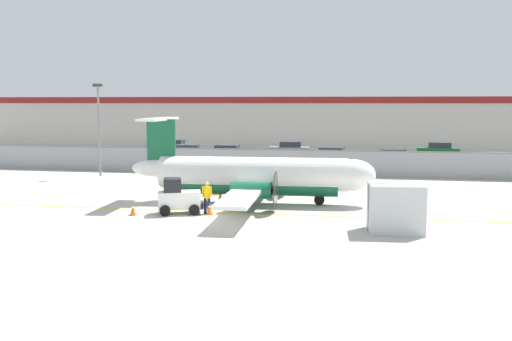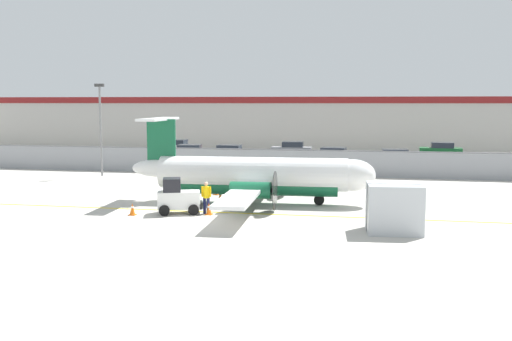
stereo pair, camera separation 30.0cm
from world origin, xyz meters
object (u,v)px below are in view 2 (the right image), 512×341
object	(u,v)px
apron_light_pole	(100,122)
parked_car_3	(292,149)
baggage_tug	(178,197)
cargo_container	(394,208)
parked_car_0	(177,147)
ground_crew_worker	(206,196)
parked_car_2	(230,153)
parked_car_6	(441,150)
traffic_cone_far_right	(220,196)
parked_car_5	(393,158)
traffic_cone_near_right	(216,190)
parked_car_4	(332,156)
commuter_airplane	(257,176)
traffic_cone_far_left	(209,209)
parked_car_1	(191,153)
traffic_cone_near_left	(132,209)

from	to	relation	value
apron_light_pole	parked_car_3	bearing A→B (deg)	53.98
baggage_tug	cargo_container	bearing A→B (deg)	-30.10
parked_car_0	parked_car_3	world-z (taller)	same
ground_crew_worker	parked_car_2	bearing A→B (deg)	-166.50
baggage_tug	parked_car_0	world-z (taller)	baggage_tug
parked_car_6	parked_car_0	bearing A→B (deg)	4.45
traffic_cone_far_right	parked_car_5	size ratio (longest dim) A/B	0.15
traffic_cone_near_right	parked_car_6	distance (m)	31.71
parked_car_2	parked_car_4	bearing A→B (deg)	-6.30
parked_car_3	parked_car_2	bearing A→B (deg)	45.50
baggage_tug	parked_car_0	size ratio (longest dim) A/B	0.60
commuter_airplane	traffic_cone_far_left	bearing A→B (deg)	-118.50
traffic_cone_near_right	parked_car_2	distance (m)	19.70
commuter_airplane	parked_car_6	world-z (taller)	commuter_airplane
cargo_container	parked_car_5	world-z (taller)	cargo_container
parked_car_4	apron_light_pole	xyz separation A→B (m)	(-17.56, -10.84, 3.41)
parked_car_2	baggage_tug	bearing A→B (deg)	-82.16
baggage_tug	cargo_container	distance (m)	11.23
ground_crew_worker	baggage_tug	bearing A→B (deg)	-80.86
apron_light_pole	ground_crew_worker	bearing A→B (deg)	-47.15
commuter_airplane	parked_car_1	xyz separation A→B (m)	(-10.72, 21.39, -0.71)
baggage_tug	traffic_cone_far_left	world-z (taller)	baggage_tug
parked_car_0	traffic_cone_far_left	bearing A→B (deg)	-66.69
traffic_cone_far_right	parked_car_0	size ratio (longest dim) A/B	0.15
ground_crew_worker	parked_car_4	world-z (taller)	same
traffic_cone_far_right	traffic_cone_near_left	bearing A→B (deg)	-125.10
traffic_cone_near_left	parked_car_2	bearing A→B (deg)	92.41
ground_crew_worker	parked_car_5	size ratio (longest dim) A/B	0.40
traffic_cone_far_left	parked_car_3	xyz separation A→B (m)	(0.30, 31.34, 0.58)
ground_crew_worker	parked_car_3	size ratio (longest dim) A/B	0.40
traffic_cone_far_right	parked_car_0	bearing A→B (deg)	113.47
traffic_cone_far_right	parked_car_3	size ratio (longest dim) A/B	0.15
parked_car_2	apron_light_pole	world-z (taller)	apron_light_pole
traffic_cone_near_right	parked_car_1	distance (m)	20.35
parked_car_1	parked_car_4	distance (m)	13.85
baggage_tug	parked_car_0	distance (m)	33.90
cargo_container	apron_light_pole	bearing A→B (deg)	139.55
commuter_airplane	parked_car_6	distance (m)	32.43
parked_car_4	apron_light_pole	bearing A→B (deg)	38.04
cargo_container	parked_car_1	xyz separation A→B (m)	(-18.17, 27.45, -0.21)
parked_car_0	parked_car_4	bearing A→B (deg)	-21.78
parked_car_3	traffic_cone_near_left	bearing A→B (deg)	80.80
parked_car_2	apron_light_pole	bearing A→B (deg)	-121.89
cargo_container	traffic_cone_near_right	xyz separation A→B (m)	(-10.57, 8.58, -0.79)
traffic_cone_far_left	parked_car_6	world-z (taller)	parked_car_6
apron_light_pole	cargo_container	bearing A→B (deg)	-35.96
ground_crew_worker	parked_car_5	bearing A→B (deg)	158.32
commuter_airplane	parked_car_1	bearing A→B (deg)	114.29
baggage_tug	parked_car_3	distance (m)	31.38
ground_crew_worker	traffic_cone_near_right	xyz separation A→B (m)	(-1.09, 6.08, -0.64)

